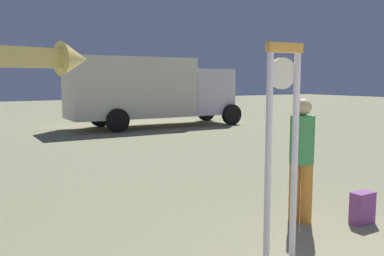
{
  "coord_description": "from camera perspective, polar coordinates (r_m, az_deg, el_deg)",
  "views": [
    {
      "loc": [
        -3.7,
        -1.29,
        1.98
      ],
      "look_at": [
        -0.26,
        4.42,
        1.2
      ],
      "focal_mm": 38.48,
      "sensor_mm": 36.0,
      "label": 1
    }
  ],
  "objects": [
    {
      "name": "standing_clock",
      "position": [
        4.48,
        12.37,
        -0.91
      ],
      "size": [
        0.43,
        0.14,
        2.37
      ],
      "color": "white",
      "rests_on": "ground_plane"
    },
    {
      "name": "person_near_clock",
      "position": [
        5.87,
        14.96,
        -3.51
      ],
      "size": [
        0.33,
        0.33,
        1.73
      ],
      "color": "orange",
      "rests_on": "ground_plane"
    },
    {
      "name": "backpack",
      "position": [
        6.25,
        22.49,
        -10.22
      ],
      "size": [
        0.33,
        0.23,
        0.44
      ],
      "color": "#834288",
      "rests_on": "ground_plane"
    },
    {
      "name": "box_truck_near",
      "position": [
        17.49,
        -5.87,
        5.37
      ],
      "size": [
        7.38,
        2.51,
        2.88
      ],
      "color": "beige",
      "rests_on": "ground_plane"
    }
  ]
}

